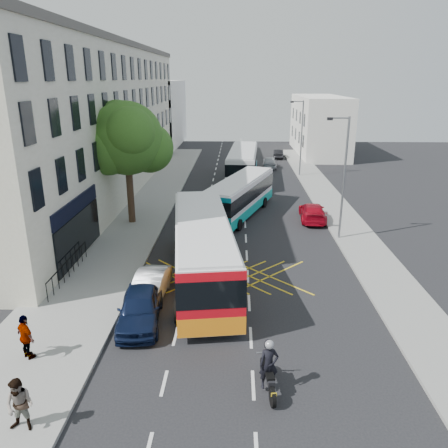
# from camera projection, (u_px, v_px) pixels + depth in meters

# --- Properties ---
(ground) EXTENTS (120.00, 120.00, 0.00)m
(ground) POSITION_uv_depth(u_px,v_px,m) (251.00, 338.00, 18.43)
(ground) COLOR black
(ground) RESTS_ON ground
(pavement_left) EXTENTS (5.00, 70.00, 0.15)m
(pavement_left) POSITION_uv_depth(u_px,v_px,m) (132.00, 222.00, 32.86)
(pavement_left) COLOR gray
(pavement_left) RESTS_ON ground
(pavement_right) EXTENTS (3.00, 70.00, 0.15)m
(pavement_right) POSITION_uv_depth(u_px,v_px,m) (346.00, 224.00, 32.40)
(pavement_right) COLOR gray
(pavement_right) RESTS_ON ground
(terrace_main) EXTENTS (8.30, 45.00, 13.50)m
(terrace_main) POSITION_uv_depth(u_px,v_px,m) (92.00, 120.00, 39.89)
(terrace_main) COLOR beige
(terrace_main) RESTS_ON ground
(terrace_far) EXTENTS (8.00, 20.00, 10.00)m
(terrace_far) POSITION_uv_depth(u_px,v_px,m) (154.00, 114.00, 69.35)
(terrace_far) COLOR silver
(terrace_far) RESTS_ON ground
(building_right) EXTENTS (6.00, 18.00, 8.00)m
(building_right) POSITION_uv_depth(u_px,v_px,m) (319.00, 125.00, 62.32)
(building_right) COLOR silver
(building_right) RESTS_ON ground
(street_tree) EXTENTS (6.30, 5.70, 8.80)m
(street_tree) POSITION_uv_depth(u_px,v_px,m) (126.00, 139.00, 30.85)
(street_tree) COLOR #382619
(street_tree) RESTS_ON pavement_left
(lamp_near) EXTENTS (1.45, 0.15, 8.00)m
(lamp_near) POSITION_uv_depth(u_px,v_px,m) (343.00, 172.00, 28.15)
(lamp_near) COLOR slate
(lamp_near) RESTS_ON pavement_right
(lamp_far) EXTENTS (1.45, 0.15, 8.00)m
(lamp_far) POSITION_uv_depth(u_px,v_px,m) (301.00, 134.00, 47.10)
(lamp_far) COLOR slate
(lamp_far) RESTS_ON pavement_right
(railings) EXTENTS (0.08, 5.60, 1.14)m
(railings) POSITION_uv_depth(u_px,v_px,m) (68.00, 267.00, 23.50)
(railings) COLOR black
(railings) RESTS_ON pavement_left
(bus_near) EXTENTS (4.44, 12.50, 3.44)m
(bus_near) POSITION_uv_depth(u_px,v_px,m) (203.00, 249.00, 23.07)
(bus_near) COLOR silver
(bus_near) RESTS_ON ground
(bus_mid) EXTENTS (5.85, 10.76, 2.97)m
(bus_mid) POSITION_uv_depth(u_px,v_px,m) (240.00, 196.00, 34.33)
(bus_mid) COLOR silver
(bus_mid) RESTS_ON ground
(bus_far) EXTENTS (3.52, 12.07, 3.36)m
(bus_far) POSITION_uv_depth(u_px,v_px,m) (243.00, 164.00, 46.01)
(bus_far) COLOR silver
(bus_far) RESTS_ON ground
(motorbike) EXTENTS (0.77, 2.28, 2.03)m
(motorbike) POSITION_uv_depth(u_px,v_px,m) (269.00, 367.00, 15.04)
(motorbike) COLOR black
(motorbike) RESTS_ON ground
(parked_car_blue) EXTENTS (2.24, 4.64, 1.53)m
(parked_car_blue) POSITION_uv_depth(u_px,v_px,m) (140.00, 307.00, 19.34)
(parked_car_blue) COLOR #0C1633
(parked_car_blue) RESTS_ON ground
(parked_car_silver) EXTENTS (1.66, 4.14, 1.34)m
(parked_car_silver) POSITION_uv_depth(u_px,v_px,m) (150.00, 286.00, 21.47)
(parked_car_silver) COLOR #A8ABAF
(parked_car_silver) RESTS_ON ground
(red_hatchback) EXTENTS (2.14, 4.68, 1.33)m
(red_hatchback) POSITION_uv_depth(u_px,v_px,m) (312.00, 212.00, 33.43)
(red_hatchback) COLOR #AC0719
(red_hatchback) RESTS_ON ground
(distant_car_grey) EXTENTS (2.66, 5.05, 1.35)m
(distant_car_grey) POSITION_uv_depth(u_px,v_px,m) (241.00, 154.00, 58.95)
(distant_car_grey) COLOR #3F4247
(distant_car_grey) RESTS_ON ground
(distant_car_silver) EXTENTS (1.90, 4.13, 1.37)m
(distant_car_silver) POSITION_uv_depth(u_px,v_px,m) (270.00, 162.00, 52.94)
(distant_car_silver) COLOR #A8ABB0
(distant_car_silver) RESTS_ON ground
(distant_car_dark) EXTENTS (1.58, 3.77, 1.21)m
(distant_car_dark) POSITION_uv_depth(u_px,v_px,m) (278.00, 154.00, 59.45)
(distant_car_dark) COLOR black
(distant_car_dark) RESTS_ON ground
(pedestrian_near) EXTENTS (0.92, 0.74, 1.79)m
(pedestrian_near) POSITION_uv_depth(u_px,v_px,m) (20.00, 405.00, 13.16)
(pedestrian_near) COLOR gray
(pedestrian_near) RESTS_ON pavement_left
(pedestrian_far) EXTENTS (1.13, 1.00, 1.84)m
(pedestrian_far) POSITION_uv_depth(u_px,v_px,m) (26.00, 337.00, 16.57)
(pedestrian_far) COLOR gray
(pedestrian_far) RESTS_ON pavement_left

